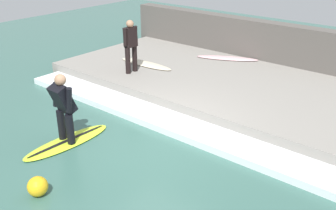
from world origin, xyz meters
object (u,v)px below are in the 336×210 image
at_px(surfboard_spare, 227,58).
at_px(marker_buoy, 38,186).
at_px(surfer_riding, 63,105).
at_px(surfer_waiting_near, 131,43).
at_px(surfboard_riding, 68,142).
at_px(surfboard_waiting_near, 146,64).

xyz_separation_m(surfboard_spare, marker_buoy, (-7.80, -1.04, -0.24)).
bearing_deg(surfer_riding, surfer_waiting_near, 22.38).
height_order(surfer_riding, surfer_waiting_near, surfer_waiting_near).
bearing_deg(surfboard_spare, surfboard_riding, 179.42).
relative_size(surfboard_riding, marker_buoy, 5.97).
distance_m(surfer_waiting_near, marker_buoy, 5.61).
distance_m(surfer_waiting_near, surfboard_spare, 3.37).
height_order(surfboard_riding, surfer_waiting_near, surfer_waiting_near).
xyz_separation_m(surfer_riding, surfboard_waiting_near, (4.21, 1.56, -0.48)).
xyz_separation_m(surfboard_riding, surfer_waiting_near, (3.44, 1.42, 1.22)).
bearing_deg(surfer_waiting_near, surfboard_riding, -157.62).
bearing_deg(surfboard_spare, surfer_riding, 179.42).
bearing_deg(surfboard_spare, surfboard_waiting_near, 142.72).
relative_size(surfboard_riding, surfboard_spare, 1.07).
height_order(surfer_riding, surfboard_waiting_near, surfer_riding).
relative_size(surfboard_spare, marker_buoy, 5.59).
bearing_deg(surfboard_waiting_near, surfboard_riding, -159.68).
bearing_deg(marker_buoy, surfboard_spare, 7.63).
bearing_deg(surfboard_waiting_near, surfboard_spare, -37.28).
relative_size(surfboard_waiting_near, surfboard_spare, 1.00).
height_order(surfboard_waiting_near, surfboard_spare, same).
relative_size(surfer_riding, surfer_waiting_near, 0.98).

